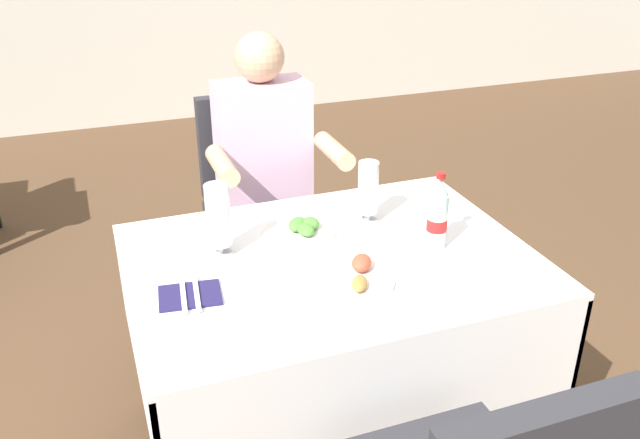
{
  "coord_description": "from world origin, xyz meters",
  "views": [
    {
      "loc": [
        -0.55,
        -1.63,
        1.74
      ],
      "look_at": [
        0.1,
        0.15,
        0.81
      ],
      "focal_mm": 37.93,
      "sensor_mm": 36.0,
      "label": 1
    }
  ],
  "objects_px": {
    "napkin_cutlery_set": "(190,295)",
    "plate_near_camera": "(353,278)",
    "chair_far_diner_seat": "(259,200)",
    "cola_bottle_primary": "(438,216)",
    "beer_glass_middle": "(368,192)",
    "main_dining_table": "(331,301)",
    "plate_far_diner": "(301,229)",
    "seated_diner_far": "(268,174)",
    "beer_glass_left": "(218,220)"
  },
  "relations": [
    {
      "from": "beer_glass_left",
      "to": "cola_bottle_primary",
      "type": "height_order",
      "value": "cola_bottle_primary"
    },
    {
      "from": "plate_near_camera",
      "to": "napkin_cutlery_set",
      "type": "relative_size",
      "value": 1.32
    },
    {
      "from": "main_dining_table",
      "to": "plate_far_diner",
      "type": "height_order",
      "value": "plate_far_diner"
    },
    {
      "from": "cola_bottle_primary",
      "to": "beer_glass_middle",
      "type": "bearing_deg",
      "value": 117.9
    },
    {
      "from": "beer_glass_middle",
      "to": "chair_far_diner_seat",
      "type": "bearing_deg",
      "value": 106.9
    },
    {
      "from": "main_dining_table",
      "to": "napkin_cutlery_set",
      "type": "xyz_separation_m",
      "value": [
        -0.45,
        -0.07,
        0.17
      ]
    },
    {
      "from": "main_dining_table",
      "to": "beer_glass_middle",
      "type": "relative_size",
      "value": 5.72
    },
    {
      "from": "seated_diner_far",
      "to": "beer_glass_middle",
      "type": "xyz_separation_m",
      "value": [
        0.19,
        -0.55,
        0.12
      ]
    },
    {
      "from": "main_dining_table",
      "to": "seated_diner_far",
      "type": "height_order",
      "value": "seated_diner_far"
    },
    {
      "from": "plate_far_diner",
      "to": "cola_bottle_primary",
      "type": "xyz_separation_m",
      "value": [
        0.36,
        -0.23,
        0.09
      ]
    },
    {
      "from": "beer_glass_middle",
      "to": "napkin_cutlery_set",
      "type": "distance_m",
      "value": 0.7
    },
    {
      "from": "seated_diner_far",
      "to": "beer_glass_middle",
      "type": "bearing_deg",
      "value": -71.03
    },
    {
      "from": "seated_diner_far",
      "to": "cola_bottle_primary",
      "type": "distance_m",
      "value": 0.86
    },
    {
      "from": "beer_glass_left",
      "to": "beer_glass_middle",
      "type": "height_order",
      "value": "beer_glass_left"
    },
    {
      "from": "napkin_cutlery_set",
      "to": "chair_far_diner_seat",
      "type": "bearing_deg",
      "value": 64.07
    },
    {
      "from": "plate_far_diner",
      "to": "cola_bottle_primary",
      "type": "relative_size",
      "value": 0.95
    },
    {
      "from": "seated_diner_far",
      "to": "beer_glass_left",
      "type": "relative_size",
      "value": 5.47
    },
    {
      "from": "seated_diner_far",
      "to": "plate_near_camera",
      "type": "distance_m",
      "value": 0.89
    },
    {
      "from": "beer_glass_left",
      "to": "cola_bottle_primary",
      "type": "bearing_deg",
      "value": -16.37
    },
    {
      "from": "main_dining_table",
      "to": "plate_far_diner",
      "type": "xyz_separation_m",
      "value": [
        -0.04,
        0.17,
        0.18
      ]
    },
    {
      "from": "cola_bottle_primary",
      "to": "plate_near_camera",
      "type": "bearing_deg",
      "value": -162.3
    },
    {
      "from": "beer_glass_left",
      "to": "plate_far_diner",
      "type": "bearing_deg",
      "value": 8.62
    },
    {
      "from": "main_dining_table",
      "to": "cola_bottle_primary",
      "type": "relative_size",
      "value": 4.87
    },
    {
      "from": "seated_diner_far",
      "to": "cola_bottle_primary",
      "type": "relative_size",
      "value": 5.03
    },
    {
      "from": "beer_glass_middle",
      "to": "seated_diner_far",
      "type": "bearing_deg",
      "value": 108.97
    },
    {
      "from": "chair_far_diner_seat",
      "to": "beer_glass_middle",
      "type": "distance_m",
      "value": 0.74
    },
    {
      "from": "main_dining_table",
      "to": "plate_near_camera",
      "type": "height_order",
      "value": "plate_near_camera"
    },
    {
      "from": "plate_far_diner",
      "to": "beer_glass_middle",
      "type": "height_order",
      "value": "beer_glass_middle"
    },
    {
      "from": "main_dining_table",
      "to": "chair_far_diner_seat",
      "type": "relative_size",
      "value": 1.26
    },
    {
      "from": "seated_diner_far",
      "to": "chair_far_diner_seat",
      "type": "bearing_deg",
      "value": 95.88
    },
    {
      "from": "chair_far_diner_seat",
      "to": "main_dining_table",
      "type": "bearing_deg",
      "value": -90.0
    },
    {
      "from": "plate_far_diner",
      "to": "beer_glass_middle",
      "type": "distance_m",
      "value": 0.26
    },
    {
      "from": "plate_near_camera",
      "to": "napkin_cutlery_set",
      "type": "distance_m",
      "value": 0.46
    },
    {
      "from": "beer_glass_left",
      "to": "napkin_cutlery_set",
      "type": "height_order",
      "value": "beer_glass_left"
    },
    {
      "from": "beer_glass_middle",
      "to": "cola_bottle_primary",
      "type": "relative_size",
      "value": 0.85
    },
    {
      "from": "plate_far_diner",
      "to": "napkin_cutlery_set",
      "type": "height_order",
      "value": "plate_far_diner"
    },
    {
      "from": "seated_diner_far",
      "to": "cola_bottle_primary",
      "type": "height_order",
      "value": "seated_diner_far"
    },
    {
      "from": "chair_far_diner_seat",
      "to": "beer_glass_middle",
      "type": "relative_size",
      "value": 4.55
    },
    {
      "from": "plate_far_diner",
      "to": "main_dining_table",
      "type": "bearing_deg",
      "value": -77.69
    },
    {
      "from": "plate_far_diner",
      "to": "beer_glass_left",
      "type": "height_order",
      "value": "beer_glass_left"
    },
    {
      "from": "seated_diner_far",
      "to": "napkin_cutlery_set",
      "type": "xyz_separation_m",
      "value": [
        -0.46,
        -0.81,
        0.02
      ]
    },
    {
      "from": "plate_near_camera",
      "to": "plate_far_diner",
      "type": "relative_size",
      "value": 1.07
    },
    {
      "from": "chair_far_diner_seat",
      "to": "seated_diner_far",
      "type": "height_order",
      "value": "seated_diner_far"
    },
    {
      "from": "plate_far_diner",
      "to": "beer_glass_left",
      "type": "bearing_deg",
      "value": -171.38
    },
    {
      "from": "plate_far_diner",
      "to": "napkin_cutlery_set",
      "type": "distance_m",
      "value": 0.48
    },
    {
      "from": "beer_glass_middle",
      "to": "main_dining_table",
      "type": "bearing_deg",
      "value": -137.34
    },
    {
      "from": "chair_far_diner_seat",
      "to": "cola_bottle_primary",
      "type": "distance_m",
      "value": 1.0
    },
    {
      "from": "napkin_cutlery_set",
      "to": "plate_near_camera",
      "type": "bearing_deg",
      "value": -10.55
    },
    {
      "from": "main_dining_table",
      "to": "chair_far_diner_seat",
      "type": "distance_m",
      "value": 0.84
    },
    {
      "from": "chair_far_diner_seat",
      "to": "cola_bottle_primary",
      "type": "xyz_separation_m",
      "value": [
        0.33,
        -0.9,
        0.28
      ]
    }
  ]
}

